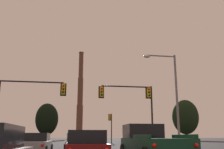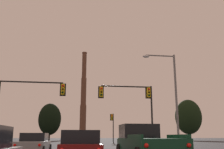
{
  "view_description": "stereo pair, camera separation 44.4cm",
  "coord_description": "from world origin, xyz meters",
  "px_view_note": "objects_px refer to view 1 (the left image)",
  "views": [
    {
      "loc": [
        -1.08,
        -2.66,
        1.16
      ],
      "look_at": [
        3.62,
        25.91,
        8.08
      ],
      "focal_mm": 42.0,
      "sensor_mm": 36.0,
      "label": 1
    },
    {
      "loc": [
        -0.64,
        -2.73,
        1.16
      ],
      "look_at": [
        3.62,
        25.91,
        8.08
      ],
      "focal_mm": 42.0,
      "sensor_mm": 36.0,
      "label": 2
    }
  ],
  "objects_px": {
    "pickup_truck_right_lane_second": "(151,145)",
    "smokestack": "(80,103)",
    "traffic_light_overhead_left": "(18,95)",
    "sedan_center_lane_front": "(79,144)",
    "hatchback_center_lane_second": "(86,149)",
    "traffic_light_overhead_right": "(135,100)",
    "sedan_left_lane_front": "(36,144)",
    "traffic_light_far_right": "(111,124)",
    "street_lamp": "(172,90)"
  },
  "relations": [
    {
      "from": "traffic_light_far_right",
      "to": "sedan_left_lane_front",
      "type": "bearing_deg",
      "value": -108.09
    },
    {
      "from": "street_lamp",
      "to": "smokestack",
      "type": "distance_m",
      "value": 140.96
    },
    {
      "from": "traffic_light_overhead_left",
      "to": "smokestack",
      "type": "distance_m",
      "value": 138.65
    },
    {
      "from": "sedan_center_lane_front",
      "to": "sedan_left_lane_front",
      "type": "bearing_deg",
      "value": 168.46
    },
    {
      "from": "traffic_light_overhead_right",
      "to": "sedan_center_lane_front",
      "type": "bearing_deg",
      "value": -127.54
    },
    {
      "from": "sedan_left_lane_front",
      "to": "traffic_light_far_right",
      "type": "height_order",
      "value": "traffic_light_far_right"
    },
    {
      "from": "traffic_light_overhead_right",
      "to": "traffic_light_far_right",
      "type": "relative_size",
      "value": 1.16
    },
    {
      "from": "hatchback_center_lane_second",
      "to": "smokestack",
      "type": "height_order",
      "value": "smokestack"
    },
    {
      "from": "traffic_light_overhead_left",
      "to": "sedan_left_lane_front",
      "type": "bearing_deg",
      "value": -67.27
    },
    {
      "from": "pickup_truck_right_lane_second",
      "to": "traffic_light_overhead_left",
      "type": "height_order",
      "value": "traffic_light_overhead_left"
    },
    {
      "from": "hatchback_center_lane_second",
      "to": "sedan_center_lane_front",
      "type": "bearing_deg",
      "value": 91.21
    },
    {
      "from": "pickup_truck_right_lane_second",
      "to": "street_lamp",
      "type": "bearing_deg",
      "value": 62.33
    },
    {
      "from": "sedan_center_lane_front",
      "to": "smokestack",
      "type": "height_order",
      "value": "smokestack"
    },
    {
      "from": "hatchback_center_lane_second",
      "to": "traffic_light_overhead_right",
      "type": "height_order",
      "value": "traffic_light_overhead_right"
    },
    {
      "from": "sedan_center_lane_front",
      "to": "smokestack",
      "type": "bearing_deg",
      "value": 86.34
    },
    {
      "from": "sedan_center_lane_front",
      "to": "traffic_light_overhead_right",
      "type": "distance_m",
      "value": 10.68
    },
    {
      "from": "pickup_truck_right_lane_second",
      "to": "hatchback_center_lane_second",
      "type": "distance_m",
      "value": 3.23
    },
    {
      "from": "pickup_truck_right_lane_second",
      "to": "traffic_light_far_right",
      "type": "height_order",
      "value": "traffic_light_far_right"
    },
    {
      "from": "pickup_truck_right_lane_second",
      "to": "smokestack",
      "type": "bearing_deg",
      "value": 89.22
    },
    {
      "from": "traffic_light_overhead_right",
      "to": "traffic_light_far_right",
      "type": "distance_m",
      "value": 23.94
    },
    {
      "from": "pickup_truck_right_lane_second",
      "to": "hatchback_center_lane_second",
      "type": "xyz_separation_m",
      "value": [
        -3.17,
        -0.59,
        -0.14
      ]
    },
    {
      "from": "pickup_truck_right_lane_second",
      "to": "sedan_left_lane_front",
      "type": "xyz_separation_m",
      "value": [
        -6.11,
        6.59,
        -0.14
      ]
    },
    {
      "from": "pickup_truck_right_lane_second",
      "to": "sedan_center_lane_front",
      "type": "bearing_deg",
      "value": 118.09
    },
    {
      "from": "pickup_truck_right_lane_second",
      "to": "hatchback_center_lane_second",
      "type": "bearing_deg",
      "value": -169.18
    },
    {
      "from": "traffic_light_overhead_left",
      "to": "sedan_center_lane_front",
      "type": "bearing_deg",
      "value": -51.01
    },
    {
      "from": "pickup_truck_right_lane_second",
      "to": "traffic_light_overhead_left",
      "type": "distance_m",
      "value": 16.17
    },
    {
      "from": "traffic_light_overhead_right",
      "to": "smokestack",
      "type": "bearing_deg",
      "value": 90.06
    },
    {
      "from": "sedan_center_lane_front",
      "to": "hatchback_center_lane_second",
      "type": "xyz_separation_m",
      "value": [
        0.04,
        -6.66,
        -0.0
      ]
    },
    {
      "from": "traffic_light_overhead_left",
      "to": "traffic_light_overhead_right",
      "type": "distance_m",
      "value": 11.57
    },
    {
      "from": "pickup_truck_right_lane_second",
      "to": "traffic_light_overhead_right",
      "type": "relative_size",
      "value": 0.86
    },
    {
      "from": "hatchback_center_lane_second",
      "to": "sedan_left_lane_front",
      "type": "xyz_separation_m",
      "value": [
        -2.94,
        7.18,
        0.0
      ]
    },
    {
      "from": "pickup_truck_right_lane_second",
      "to": "smokestack",
      "type": "distance_m",
      "value": 151.56
    },
    {
      "from": "hatchback_center_lane_second",
      "to": "traffic_light_far_right",
      "type": "distance_m",
      "value": 39.08
    },
    {
      "from": "sedan_left_lane_front",
      "to": "traffic_light_overhead_right",
      "type": "height_order",
      "value": "traffic_light_overhead_right"
    },
    {
      "from": "sedan_left_lane_front",
      "to": "street_lamp",
      "type": "xyz_separation_m",
      "value": [
        11.46,
        3.53,
        4.71
      ]
    },
    {
      "from": "pickup_truck_right_lane_second",
      "to": "traffic_light_overhead_right",
      "type": "height_order",
      "value": "traffic_light_overhead_right"
    },
    {
      "from": "street_lamp",
      "to": "sedan_left_lane_front",
      "type": "bearing_deg",
      "value": -162.89
    },
    {
      "from": "sedan_center_lane_front",
      "to": "sedan_left_lane_front",
      "type": "relative_size",
      "value": 1.0
    },
    {
      "from": "sedan_center_lane_front",
      "to": "traffic_light_overhead_left",
      "type": "xyz_separation_m",
      "value": [
        -5.56,
        6.87,
        4.29
      ]
    },
    {
      "from": "sedan_center_lane_front",
      "to": "traffic_light_overhead_left",
      "type": "bearing_deg",
      "value": 127.64
    },
    {
      "from": "pickup_truck_right_lane_second",
      "to": "street_lamp",
      "type": "distance_m",
      "value": 12.32
    },
    {
      "from": "traffic_light_overhead_left",
      "to": "smokestack",
      "type": "bearing_deg",
      "value": 85.25
    },
    {
      "from": "traffic_light_overhead_right",
      "to": "smokestack",
      "type": "height_order",
      "value": "smokestack"
    },
    {
      "from": "traffic_light_overhead_left",
      "to": "street_lamp",
      "type": "relative_size",
      "value": 0.79
    },
    {
      "from": "traffic_light_overhead_right",
      "to": "street_lamp",
      "type": "relative_size",
      "value": 0.73
    },
    {
      "from": "smokestack",
      "to": "hatchback_center_lane_second",
      "type": "bearing_deg",
      "value": -92.2
    },
    {
      "from": "traffic_light_far_right",
      "to": "traffic_light_overhead_left",
      "type": "bearing_deg",
      "value": -117.38
    },
    {
      "from": "sedan_left_lane_front",
      "to": "street_lamp",
      "type": "bearing_deg",
      "value": 18.92
    },
    {
      "from": "traffic_light_far_right",
      "to": "smokestack",
      "type": "relative_size",
      "value": 0.1
    },
    {
      "from": "pickup_truck_right_lane_second",
      "to": "sedan_left_lane_front",
      "type": "bearing_deg",
      "value": 133.06
    }
  ]
}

